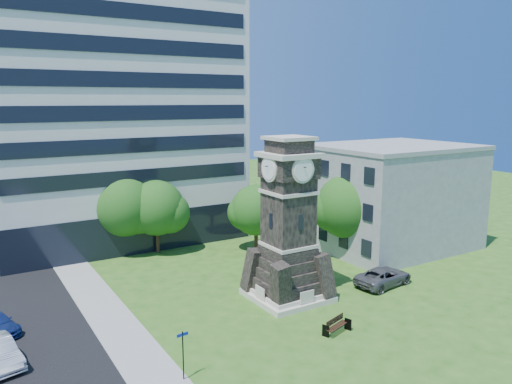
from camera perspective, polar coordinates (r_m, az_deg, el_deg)
ground at (r=35.74m, az=1.43°, el=-13.97°), size 160.00×160.00×0.00m
sidewalk at (r=36.44m, az=-16.16°, el=-13.85°), size 3.00×70.00×0.06m
clock_tower at (r=37.10m, az=3.69°, el=-4.39°), size 5.40×5.40×12.22m
office_tall at (r=55.07m, az=-16.41°, el=9.48°), size 26.20×15.11×28.60m
office_low at (r=52.50m, az=15.16°, el=-0.40°), size 15.20×12.20×10.40m
car_east_lot at (r=42.14m, az=14.36°, el=-9.35°), size 5.53×3.08×1.46m
park_bench at (r=33.58m, az=9.17°, el=-14.77°), size 1.98×0.53×1.02m
street_sign at (r=27.98m, az=-8.35°, el=-17.44°), size 0.67×0.07×2.79m
tree_nw at (r=49.54m, az=-14.71°, el=-1.83°), size 6.38×5.80×7.61m
tree_nc at (r=49.29m, az=-11.23°, el=-1.98°), size 5.94×5.40×7.20m
tree_ne at (r=49.08m, az=0.08°, el=-2.25°), size 5.54×5.04×6.65m
tree_east at (r=47.61m, az=10.56°, el=-1.86°), size 6.69×6.08×8.00m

